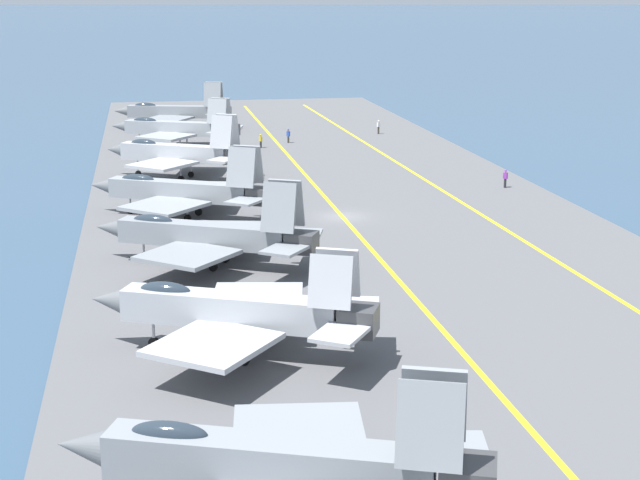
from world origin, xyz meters
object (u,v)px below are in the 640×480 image
at_px(parked_jet_eighth, 175,112).
at_px(parked_jet_third, 236,311).
at_px(parked_jet_second, 278,464).
at_px(crew_white_vest, 379,126).
at_px(parked_jet_sixth, 178,153).
at_px(crew_purple_vest, 505,178).
at_px(parked_jet_fourth, 209,235).
at_px(parked_jet_fifth, 184,191).
at_px(parked_jet_seventh, 177,128).
at_px(crew_yellow_vest, 261,140).
at_px(crew_blue_vest, 288,135).

bearing_deg(parked_jet_eighth, parked_jet_third, -179.93).
distance_m(parked_jet_second, crew_white_vest, 97.51).
height_order(parked_jet_sixth, crew_purple_vest, parked_jet_sixth).
distance_m(parked_jet_fourth, crew_white_vest, 64.56).
distance_m(parked_jet_third, crew_purple_vest, 49.68).
xyz_separation_m(parked_jet_fifth, parked_jet_seventh, (35.12, -0.78, 0.34)).
distance_m(parked_jet_sixth, crew_white_vest, 38.03).
distance_m(parked_jet_sixth, crew_purple_vest, 32.47).
height_order(parked_jet_seventh, crew_yellow_vest, parked_jet_seventh).
xyz_separation_m(parked_jet_seventh, crew_white_vest, (8.78, -26.53, -1.64)).
xyz_separation_m(parked_jet_fifth, crew_yellow_vest, (35.30, -10.68, -1.38)).
xyz_separation_m(parked_jet_second, crew_yellow_vest, (85.30, -9.60, -1.78)).
relative_size(parked_jet_third, crew_blue_vest, 8.95).
bearing_deg(parked_jet_seventh, parked_jet_eighth, -1.24).
bearing_deg(parked_jet_third, parked_jet_sixth, 1.19).
relative_size(parked_jet_second, parked_jet_eighth, 0.99).
bearing_deg(crew_blue_vest, crew_white_vest, -67.19).
distance_m(parked_jet_fifth, parked_jet_sixth, 17.26).
bearing_deg(parked_jet_fourth, parked_jet_sixth, 1.42).
bearing_deg(crew_purple_vest, parked_jet_third, 143.10).
bearing_deg(crew_purple_vest, parked_jet_fifth, 103.16).
xyz_separation_m(parked_jet_second, crew_blue_vest, (88.52, -13.43, -1.73)).
bearing_deg(parked_jet_second, parked_jet_eighth, -0.04).
xyz_separation_m(parked_jet_sixth, parked_jet_seventh, (17.87, -0.56, -0.01)).
bearing_deg(parked_jet_eighth, crew_yellow_vest, -150.59).
bearing_deg(crew_purple_vest, parked_jet_seventh, 47.39).
xyz_separation_m(parked_jet_second, parked_jet_seventh, (85.13, 0.30, -0.06)).
bearing_deg(parked_jet_third, crew_purple_vest, -36.90).
relative_size(parked_jet_fourth, crew_blue_vest, 9.24).
height_order(parked_jet_fourth, parked_jet_sixth, parked_jet_sixth).
height_order(parked_jet_sixth, crew_blue_vest, parked_jet_sixth).
bearing_deg(parked_jet_sixth, parked_jet_fifth, 179.27).
xyz_separation_m(parked_jet_seventh, crew_yellow_vest, (0.17, -9.90, -1.72)).
height_order(parked_jet_third, crew_purple_vest, parked_jet_third).
distance_m(parked_jet_third, parked_jet_fifth, 32.47).
bearing_deg(parked_jet_third, parked_jet_second, 179.45).
distance_m(parked_jet_fifth, crew_purple_vest, 31.93).
bearing_deg(parked_jet_seventh, crew_purple_vest, -132.61).
bearing_deg(parked_jet_sixth, parked_jet_seventh, -1.79).
bearing_deg(crew_yellow_vest, parked_jet_fourth, 169.14).
xyz_separation_m(parked_jet_second, parked_jet_fourth, (34.95, 0.06, -0.47)).
distance_m(parked_jet_second, crew_blue_vest, 89.55).
bearing_deg(crew_yellow_vest, parked_jet_third, 172.07).
xyz_separation_m(parked_jet_second, crew_purple_vest, (57.26, -29.98, -1.72)).
xyz_separation_m(crew_yellow_vest, crew_white_vest, (8.61, -16.62, 0.08)).
relative_size(parked_jet_fourth, parked_jet_eighth, 1.01).
height_order(parked_jet_second, crew_blue_vest, parked_jet_second).
bearing_deg(parked_jet_fifth, parked_jet_second, -178.76).
relative_size(parked_jet_third, crew_purple_vest, 8.82).
relative_size(parked_jet_fourth, parked_jet_seventh, 1.02).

